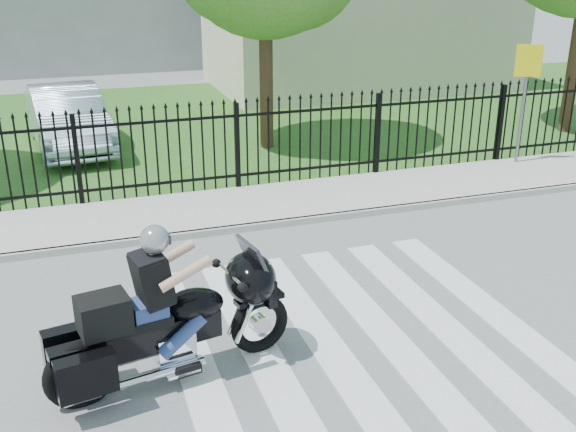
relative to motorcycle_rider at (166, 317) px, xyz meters
name	(u,v)px	position (x,y,z in m)	size (l,w,h in m)	color
ground	(363,347)	(2.31, -0.13, -0.78)	(120.00, 120.00, 0.00)	slate
crosswalk	(363,347)	(2.31, -0.13, -0.77)	(5.00, 5.50, 0.01)	silver
sidewalk	(252,206)	(2.31, 4.87, -0.72)	(40.00, 2.00, 0.12)	#ADAAA3
curb	(267,225)	(2.31, 3.87, -0.72)	(40.00, 0.12, 0.12)	#ADAAA3
grass_strip	(185,124)	(2.31, 11.87, -0.77)	(40.00, 12.00, 0.02)	#25551D
iron_fence	(237,148)	(2.31, 5.87, 0.13)	(26.00, 0.04, 1.80)	black
building_low	(358,35)	(9.31, 15.87, 0.97)	(10.00, 6.00, 3.50)	beige
motorcycle_rider	(166,317)	(0.00, 0.00, 0.00)	(2.84, 1.28, 1.90)	black
parked_car	(68,118)	(-0.76, 10.25, -0.01)	(1.57, 4.51, 1.49)	#ABBED7
traffic_sign	(527,79)	(8.62, 5.56, 1.17)	(0.53, 0.25, 2.56)	slate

